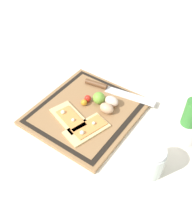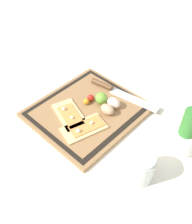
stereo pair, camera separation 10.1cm
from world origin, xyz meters
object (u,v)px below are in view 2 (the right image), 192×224
herb_pot (185,136)px  egg_brown (107,109)px  sauce_jar (140,168)px  egg_pink (114,103)px  pizza_slice_near (70,115)px  cherry_tomato_yellow (86,101)px  knife (113,89)px  cherry_tomato_red (91,98)px  lime (101,98)px  pizza_slice_far (85,128)px

herb_pot → egg_brown: bearing=-77.2°
egg_brown → sauce_jar: size_ratio=0.54×
egg_pink → sauce_jar: bearing=56.0°
pizza_slice_near → cherry_tomato_yellow: cherry_tomato_yellow is taller
knife → herb_pot: bearing=82.3°
cherry_tomato_red → egg_pink: bearing=111.6°
cherry_tomato_yellow → herb_pot: size_ratio=0.14×
lime → herb_pot: (-0.04, 0.35, 0.02)m
sauce_jar → pizza_slice_near: bearing=-93.0°
egg_pink → pizza_slice_near: bearing=-29.9°
cherry_tomato_red → herb_pot: herb_pot is taller
sauce_jar → pizza_slice_far: bearing=-92.5°
egg_pink → cherry_tomato_red: (0.04, -0.09, -0.01)m
egg_brown → egg_pink: size_ratio=1.00×
egg_brown → lime: lime is taller
lime → cherry_tomato_red: 0.05m
pizza_slice_far → cherry_tomato_red: bearing=-144.1°
knife → egg_brown: egg_brown is taller
pizza_slice_far → herb_pot: bearing=121.6°
pizza_slice_near → herb_pot: (-0.18, 0.39, 0.04)m
egg_pink → cherry_tomato_yellow: bearing=-55.0°
herb_pot → lime: bearing=-83.5°
cherry_tomato_red → sauce_jar: bearing=68.6°
lime → cherry_tomato_yellow: size_ratio=1.98×
pizza_slice_far → herb_pot: 0.36m
egg_brown → egg_pink: 0.04m
egg_brown → herb_pot: herb_pot is taller
lime → herb_pot: herb_pot is taller
knife → lime: (0.09, 0.02, 0.02)m
pizza_slice_far → sauce_jar: bearing=87.5°
cherry_tomato_red → cherry_tomato_yellow: size_ratio=1.11×
cherry_tomato_red → cherry_tomato_yellow: (0.03, 0.00, -0.00)m
egg_pink → lime: lime is taller
pizza_slice_near → herb_pot: size_ratio=1.02×
pizza_slice_near → sauce_jar: 0.35m
cherry_tomato_yellow → sauce_jar: sauce_jar is taller
egg_brown → egg_pink: same height
herb_pot → sauce_jar: (0.20, -0.04, -0.02)m
cherry_tomato_red → sauce_jar: (0.14, 0.35, 0.01)m
pizza_slice_far → knife: size_ratio=0.57×
pizza_slice_near → herb_pot: 0.43m
pizza_slice_near → cherry_tomato_yellow: size_ratio=7.27×
egg_pink → herb_pot: 0.30m
egg_brown → egg_pink: (-0.04, -0.01, 0.00)m
knife → herb_pot: (0.05, 0.37, 0.04)m
pizza_slice_far → egg_pink: size_ratio=3.10×
cherry_tomato_yellow → herb_pot: herb_pot is taller
pizza_slice_far → egg_pink: egg_pink is taller
knife → cherry_tomato_yellow: cherry_tomato_yellow is taller
cherry_tomato_yellow → lime: bearing=138.2°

